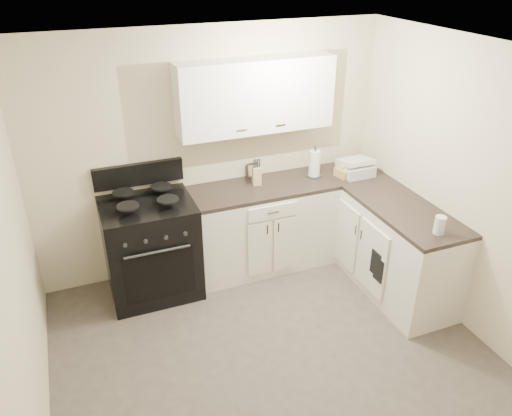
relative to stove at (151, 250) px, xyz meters
name	(u,v)px	position (x,y,z in m)	size (l,w,h in m)	color
floor	(281,368)	(0.75, -1.48, -0.46)	(3.60, 3.60, 0.00)	#473F38
ceiling	(290,61)	(0.75, -1.48, 2.04)	(3.60, 3.60, 0.00)	white
wall_back	(211,154)	(0.75, 0.32, 0.79)	(3.60, 3.60, 0.00)	beige
wall_right	(482,199)	(2.55, -1.48, 0.79)	(3.60, 3.60, 0.00)	beige
wall_left	(11,298)	(-1.05, -1.48, 0.79)	(3.60, 3.60, 0.00)	beige
base_cabinets_back	(261,228)	(1.17, 0.02, -0.01)	(1.55, 0.60, 0.90)	silver
base_cabinets_right	(381,238)	(2.25, -0.63, -0.01)	(0.60, 1.90, 0.90)	silver
countertop_back	(261,188)	(1.17, 0.02, 0.46)	(1.55, 0.60, 0.04)	black
countertop_right	(387,197)	(2.25, -0.63, 0.46)	(0.60, 1.90, 0.04)	black
upper_cabinets	(256,96)	(1.17, 0.18, 1.38)	(1.55, 0.30, 0.70)	white
stove	(151,250)	(0.00, 0.00, 0.00)	(0.86, 0.74, 1.05)	black
knife_block	(257,176)	(1.15, 0.09, 0.57)	(0.09, 0.08, 0.19)	#D3AE82
paper_towel	(315,164)	(1.80, 0.06, 0.62)	(0.12, 0.12, 0.28)	white
picture_frame	(252,170)	(1.18, 0.28, 0.56)	(0.12, 0.02, 0.15)	black
wicker_basket	(348,171)	(2.14, -0.05, 0.52)	(0.26, 0.18, 0.09)	tan
countertop_grill	(355,169)	(2.22, -0.06, 0.54)	(0.33, 0.30, 0.12)	silver
glass_jar	(440,225)	(2.23, -1.39, 0.56)	(0.10, 0.10, 0.16)	silver
oven_mitt_near	(379,270)	(1.93, -1.06, -0.04)	(0.02, 0.14, 0.24)	black
oven_mitt_far	(376,263)	(1.93, -1.01, 0.00)	(0.02, 0.14, 0.25)	black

